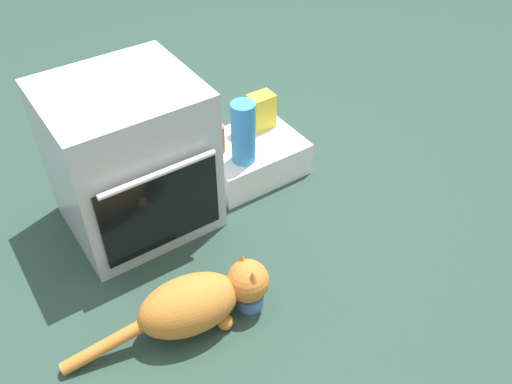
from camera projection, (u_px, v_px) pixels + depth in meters
ground at (197, 264)px, 2.25m from camera, size 8.00×8.00×0.00m
oven at (130, 158)px, 2.24m from camera, size 0.59×0.58×0.67m
pantry_cabinet at (250, 157)px, 2.65m from camera, size 0.48×0.38×0.17m
food_bowl at (250, 298)px, 2.08m from camera, size 0.11×0.11×0.08m
cat at (199, 301)px, 1.95m from camera, size 0.78×0.27×0.24m
soda_can at (239, 124)px, 2.61m from camera, size 0.07×0.07×0.12m
water_bottle at (243, 133)px, 2.40m from camera, size 0.11×0.11×0.30m
sauce_jar at (216, 139)px, 2.50m from camera, size 0.08×0.08×0.14m
snack_bag at (261, 111)px, 2.64m from camera, size 0.12×0.09×0.18m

